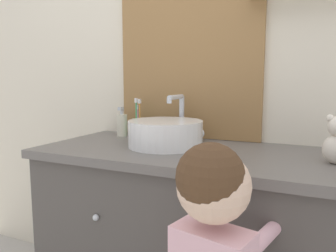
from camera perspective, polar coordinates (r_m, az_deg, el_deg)
name	(u,v)px	position (r m, az deg, el deg)	size (l,w,h in m)	color
wall_back	(224,40)	(1.61, 9.67, 14.57)	(3.20, 0.18, 2.50)	beige
vanity_counter	(194,244)	(1.48, 4.59, -19.80)	(1.30, 0.58, 0.81)	#4C4742
sink_basin	(166,133)	(1.40, -0.36, -1.18)	(0.32, 0.37, 0.22)	white
toothbrush_holder	(138,127)	(1.66, -5.20, -0.09)	(0.07, 0.07, 0.20)	#66B27F
soap_dispenser	(122,125)	(1.69, -8.01, 0.25)	(0.05, 0.05, 0.15)	beige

